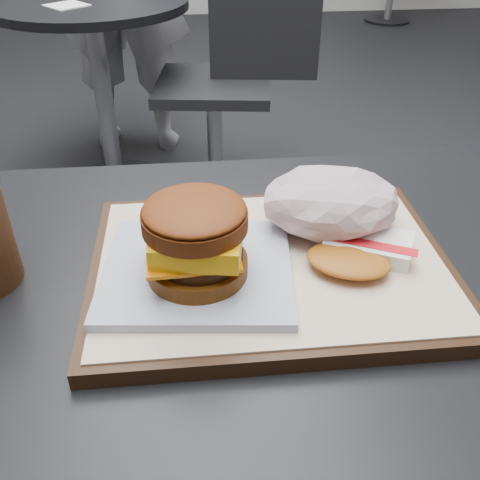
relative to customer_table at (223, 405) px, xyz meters
name	(u,v)px	position (x,y,z in m)	size (l,w,h in m)	color
customer_table	(223,405)	(0.00, 0.00, 0.00)	(0.80, 0.60, 0.77)	#A5A5AA
serving_tray	(270,267)	(0.06, 0.02, 0.20)	(0.38, 0.28, 0.02)	black
breakfast_sandwich	(197,247)	(-0.02, 0.00, 0.24)	(0.21, 0.19, 0.09)	silver
hash_brown	(359,251)	(0.15, 0.01, 0.22)	(0.13, 0.12, 0.02)	white
crumpled_wrapper	(332,203)	(0.13, 0.08, 0.24)	(0.15, 0.12, 0.07)	silver
neighbor_table	(98,57)	(-0.35, 1.65, -0.03)	(0.70, 0.70, 0.75)	black
napkin	(67,5)	(-0.41, 1.55, 0.17)	(0.12, 0.12, 0.00)	white
neighbor_chair	(231,72)	(0.14, 1.56, -0.07)	(0.63, 0.47, 0.88)	#ADADB2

